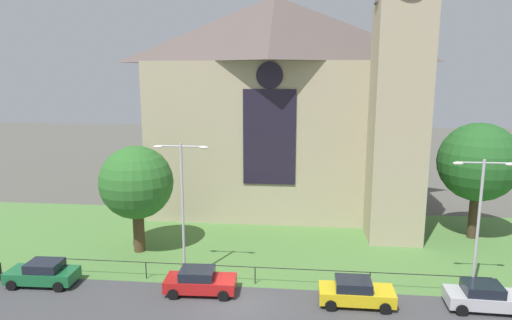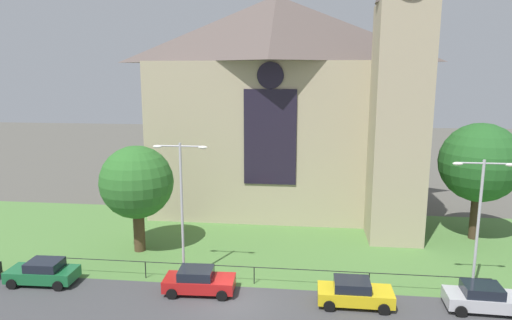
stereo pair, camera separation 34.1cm
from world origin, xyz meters
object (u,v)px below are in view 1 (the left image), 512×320
Objects in this scene: tree_right_far at (478,162)px; streetlamp_far at (480,211)px; parked_car_green at (43,273)px; parked_car_silver at (485,297)px; church_building at (282,103)px; parked_car_yellow at (356,292)px; parked_car_red at (200,281)px; tree_left_near at (136,183)px; streetlamp_near at (182,196)px.

streetlamp_far is at bearing -109.08° from tree_right_far.
parked_car_green is 26.14m from parked_car_silver.
church_building reaches higher than parked_car_yellow.
tree_right_far reaches higher than streetlamp_far.
parked_car_red is 16.18m from parked_car_silver.
parked_car_yellow is (5.18, -18.51, -9.53)m from church_building.
parked_car_red is at bearing -149.66° from tree_right_far.
parked_car_red is 1.00× the size of parked_car_silver.
parked_car_green is at bearing -127.61° from church_building.
parked_car_silver is at bearing -56.22° from church_building.
tree_left_near is at bearing -129.08° from church_building.
tree_left_near is at bearing 135.65° from streetlamp_near.
tree_right_far reaches higher than parked_car_red.
parked_car_green is 19.07m from parked_car_yellow.
church_building is at bearing -129.41° from parked_car_green.
church_building is at bearing 75.29° from parked_car_red.
parked_car_red is at bearing 177.85° from parked_car_green.
parked_car_red is at bearing 177.60° from parked_car_yellow.
streetlamp_far reaches higher than parked_car_red.
tree_right_far is 23.32m from parked_car_red.
streetlamp_near is at bearing -44.35° from tree_left_near.
parked_car_green is at bearing -158.90° from tree_right_far.
parked_car_red is (1.31, -1.42, -4.83)m from streetlamp_near.
parked_car_red and parked_car_silver have the same top height.
tree_left_near is 6.48m from streetlamp_near.
streetlamp_near is 10.00m from parked_car_green.
streetlamp_far reaches higher than tree_left_near.
tree_right_far is at bearing 27.89° from parked_car_red.
tree_right_far is 2.17× the size of parked_car_silver.
streetlamp_near is at bearing 180.00° from streetlamp_far.
streetlamp_near is 11.63m from parked_car_yellow.
tree_left_near is at bearing -126.18° from parked_car_green.
tree_left_near is 0.96× the size of streetlamp_far.
streetlamp_far is 4.77m from parked_car_silver.
streetlamp_far is 1.93× the size of parked_car_silver.
streetlamp_far is 1.92× the size of parked_car_red.
streetlamp_far is at bearing 2.60° from parked_car_red.
church_building is 6.08× the size of parked_car_red.
parked_car_silver is (0.07, -1.64, -4.48)m from streetlamp_far.
parked_car_silver is at bearing -15.58° from tree_left_near.
streetlamp_near is 2.11× the size of parked_car_yellow.
streetlamp_near is 2.08× the size of parked_car_silver.
streetlamp_far is (12.18, -16.66, -5.05)m from church_building.
parked_car_silver is (26.13, -0.28, 0.00)m from parked_car_green.
tree_right_far reaches higher than parked_car_silver.
streetlamp_near is (4.62, -4.52, 0.40)m from tree_left_near.
parked_car_yellow is (-7.00, -1.85, -4.48)m from streetlamp_far.
parked_car_red is at bearing -47.43° from streetlamp_near.
parked_car_green is (-29.54, -11.40, -5.40)m from tree_right_far.
parked_car_green is at bearing -177.01° from streetlamp_far.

